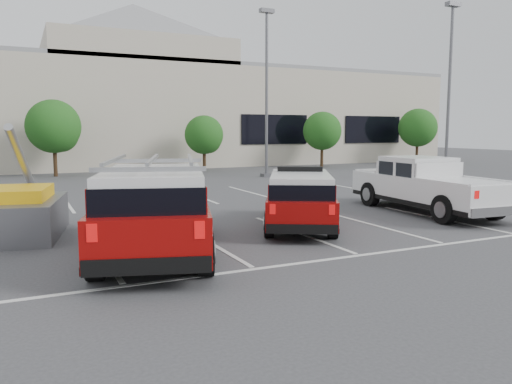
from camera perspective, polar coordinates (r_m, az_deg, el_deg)
ground at (r=14.25m, az=4.83°, el=-4.69°), size 120.00×120.00×0.00m
stall_markings at (r=18.21m, az=-2.31°, el=-2.09°), size 23.00×15.00×0.01m
convention_building at (r=44.54m, az=-16.25°, el=9.09°), size 60.00×16.99×13.20m
tree_mid_left at (r=34.16m, az=-21.98°, el=6.76°), size 3.37×3.37×4.85m
tree_mid_right at (r=36.19m, az=-5.84°, el=6.36°), size 2.77×2.77×3.99m
tree_right at (r=40.64m, az=7.65°, el=6.78°), size 3.07×3.07×4.42m
tree_far_right at (r=46.85m, az=18.04°, el=6.85°), size 3.37×3.37×4.85m
light_pole_mid at (r=31.45m, az=1.22°, el=11.20°), size 0.90×0.60×10.24m
light_pole_right at (r=31.97m, az=21.20°, el=10.67°), size 0.90×0.60×10.24m
fire_chief_suv at (r=14.99m, az=5.04°, el=-1.26°), size 4.10×5.36×1.79m
white_pickup at (r=18.72m, az=18.84°, el=0.17°), size 2.70×6.50×1.95m
ladder_suv at (r=11.67m, az=-11.41°, el=-2.80°), size 3.91×6.26×2.30m
utility_rig at (r=14.99m, az=-25.84°, el=-2.41°), size 3.64×3.79×3.08m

